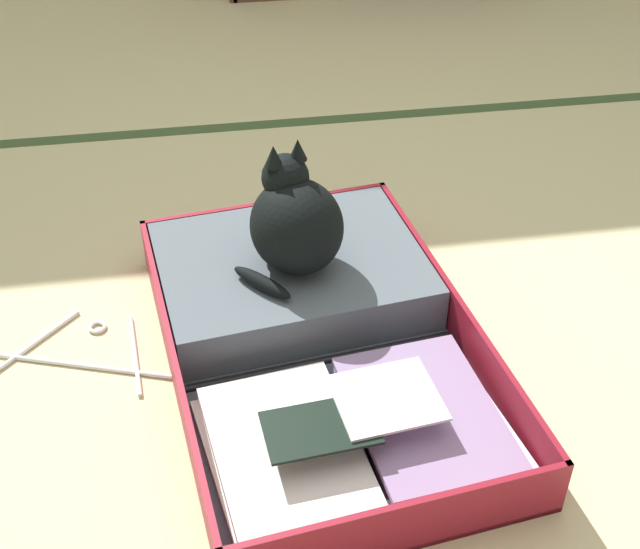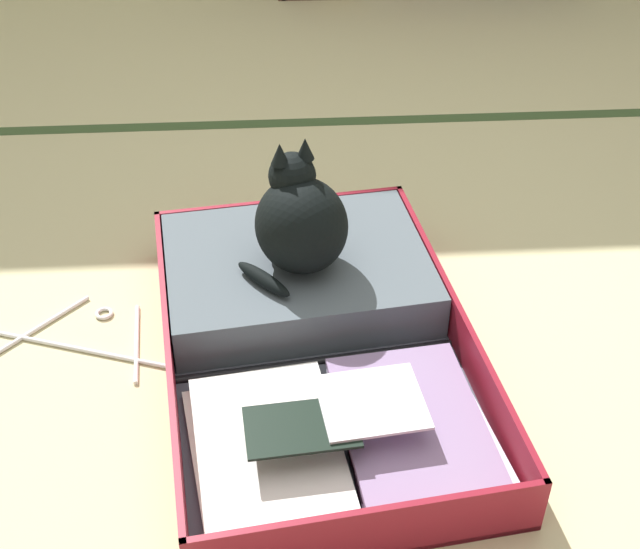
% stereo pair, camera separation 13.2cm
% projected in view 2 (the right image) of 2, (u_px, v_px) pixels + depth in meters
% --- Properties ---
extents(ground_plane, '(10.00, 10.00, 0.00)m').
position_uv_depth(ground_plane, '(361.00, 349.00, 1.84)').
color(ground_plane, '#C9BF8D').
extents(tatami_border, '(4.80, 0.05, 0.00)m').
position_uv_depth(tatami_border, '(328.00, 122.00, 2.66)').
color(tatami_border, '#384F2A').
rests_on(tatami_border, ground_plane).
extents(open_suitcase, '(0.73, 1.01, 0.13)m').
position_uv_depth(open_suitcase, '(310.00, 322.00, 1.83)').
color(open_suitcase, maroon).
rests_on(open_suitcase, ground_plane).
extents(black_cat, '(0.28, 0.27, 0.28)m').
position_uv_depth(black_cat, '(299.00, 221.00, 1.81)').
color(black_cat, black).
rests_on(black_cat, open_suitcase).
extents(clothes_hanger, '(0.43, 0.29, 0.01)m').
position_uv_depth(clothes_hanger, '(87.00, 337.00, 1.86)').
color(clothes_hanger, silver).
rests_on(clothes_hanger, ground_plane).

